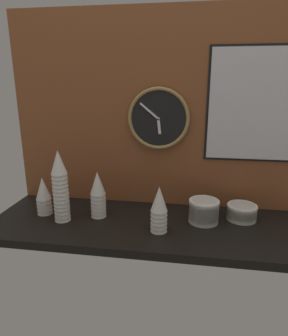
% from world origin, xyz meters
% --- Properties ---
extents(ground_plane, '(1.60, 0.56, 0.04)m').
position_xyz_m(ground_plane, '(0.00, 0.00, -0.02)').
color(ground_plane, black).
extents(wall_tiled_back, '(1.60, 0.03, 1.05)m').
position_xyz_m(wall_tiled_back, '(0.00, 0.27, 0.53)').
color(wall_tiled_back, brown).
rests_on(wall_tiled_back, ground_plane).
extents(cup_stack_center_left, '(0.08, 0.08, 0.24)m').
position_xyz_m(cup_stack_center_left, '(-0.27, 0.03, 0.12)').
color(cup_stack_center_left, white).
rests_on(cup_stack_center_left, ground_plane).
extents(cup_stack_left, '(0.08, 0.08, 0.37)m').
position_xyz_m(cup_stack_left, '(-0.44, -0.05, 0.18)').
color(cup_stack_left, white).
rests_on(cup_stack_left, ground_plane).
extents(cup_stack_center_right, '(0.08, 0.08, 0.22)m').
position_xyz_m(cup_stack_center_right, '(0.06, -0.09, 0.11)').
color(cup_stack_center_right, white).
rests_on(cup_stack_center_right, ground_plane).
extents(cup_stack_far_left, '(0.08, 0.08, 0.20)m').
position_xyz_m(cup_stack_far_left, '(-0.57, 0.01, 0.10)').
color(cup_stack_far_left, white).
rests_on(cup_stack_far_left, ground_plane).
extents(bowl_stack_right, '(0.15, 0.15, 0.12)m').
position_xyz_m(bowl_stack_right, '(0.27, 0.04, 0.06)').
color(bowl_stack_right, beige).
rests_on(bowl_stack_right, ground_plane).
extents(bowl_stack_far_right, '(0.15, 0.15, 0.08)m').
position_xyz_m(bowl_stack_far_right, '(0.46, 0.10, 0.04)').
color(bowl_stack_far_right, beige).
rests_on(bowl_stack_far_right, ground_plane).
extents(wall_clock, '(0.33, 0.03, 0.33)m').
position_xyz_m(wall_clock, '(0.02, 0.23, 0.49)').
color(wall_clock, black).
extents(menu_board, '(0.47, 0.01, 0.58)m').
position_xyz_m(menu_board, '(0.50, 0.24, 0.57)').
color(menu_board, black).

